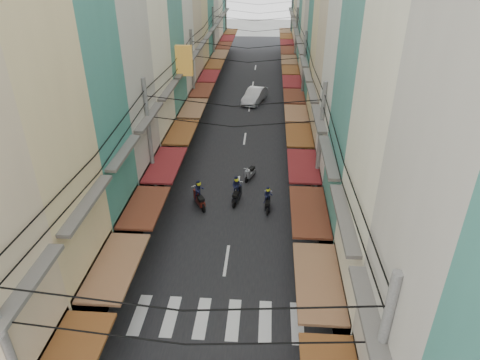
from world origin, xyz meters
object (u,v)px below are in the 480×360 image
at_px(white_car, 254,102).
at_px(traffic_sign, 327,213).
at_px(market_umbrella, 340,224).
at_px(bicycle, 334,245).

height_order(white_car, traffic_sign, traffic_sign).
height_order(white_car, market_umbrella, market_umbrella).
bearing_deg(bicycle, market_umbrella, -163.58).
height_order(bicycle, traffic_sign, traffic_sign).
bearing_deg(white_car, traffic_sign, -62.98).
relative_size(bicycle, market_umbrella, 0.70).
distance_m(market_umbrella, traffic_sign, 1.32).
relative_size(market_umbrella, traffic_sign, 0.88).
xyz_separation_m(white_car, market_umbrella, (5.28, -24.93, 2.11)).
bearing_deg(bicycle, traffic_sign, 95.17).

